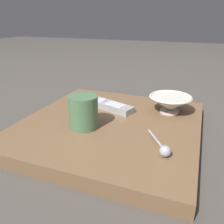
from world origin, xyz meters
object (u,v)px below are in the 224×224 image
cereal_bowl (170,103)px  tv_remote_near (111,106)px  coffee_mug (84,112)px  teaspoon (164,149)px

cereal_bowl → tv_remote_near: size_ratio=0.79×
cereal_bowl → tv_remote_near: bearing=-168.0°
coffee_mug → teaspoon: size_ratio=0.91×
cereal_bowl → tv_remote_near: (-0.20, -0.04, -0.02)m
cereal_bowl → coffee_mug: size_ratio=1.48×
coffee_mug → tv_remote_near: (0.02, 0.17, -0.04)m
tv_remote_near → teaspoon: bearing=-45.5°
tv_remote_near → coffee_mug: bearing=-97.1°
coffee_mug → tv_remote_near: 0.17m
cereal_bowl → teaspoon: (0.03, -0.27, -0.02)m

